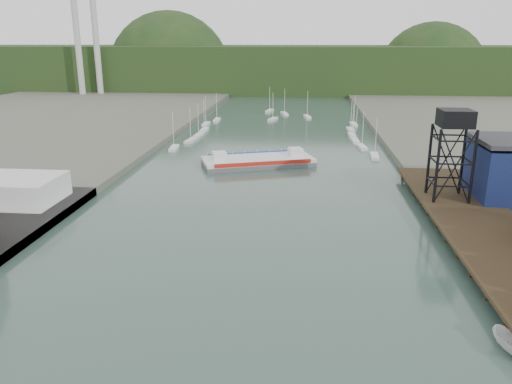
# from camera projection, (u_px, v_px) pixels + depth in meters

# --- Properties ---
(east_pier) EXTENTS (14.00, 70.00, 2.45)m
(east_pier) POSITION_uv_depth(u_px,v_px,m) (481.00, 225.00, 78.30)
(east_pier) COLOR black
(east_pier) RESTS_ON ground
(white_shed) EXTENTS (18.00, 12.00, 4.50)m
(white_shed) POSITION_uv_depth(u_px,v_px,m) (8.00, 189.00, 89.90)
(white_shed) COLOR silver
(white_shed) RESTS_ON west_quay
(lift_tower) EXTENTS (6.50, 6.50, 16.00)m
(lift_tower) POSITION_uv_depth(u_px,v_px,m) (455.00, 124.00, 86.83)
(lift_tower) COLOR black
(lift_tower) RESTS_ON east_pier
(marina_sailboats) EXTENTS (57.71, 92.65, 0.90)m
(marina_sailboats) POSITION_uv_depth(u_px,v_px,m) (278.00, 129.00, 171.09)
(marina_sailboats) COLOR silver
(marina_sailboats) RESTS_ON ground
(smokestacks) EXTENTS (11.20, 8.20, 60.00)m
(smokestacks) POSITION_uv_depth(u_px,v_px,m) (87.00, 39.00, 261.63)
(smokestacks) COLOR #AFAFA9
(smokestacks) RESTS_ON ground
(distant_hills) EXTENTS (500.00, 120.00, 80.00)m
(distant_hills) POSITION_uv_depth(u_px,v_px,m) (286.00, 71.00, 323.57)
(distant_hills) COLOR black
(distant_hills) RESTS_ON ground
(chain_ferry) EXTENTS (28.83, 18.98, 3.86)m
(chain_ferry) POSITION_uv_depth(u_px,v_px,m) (258.00, 161.00, 122.87)
(chain_ferry) COLOR #525254
(chain_ferry) RESTS_ON ground
(motorboat) EXTENTS (3.36, 5.65, 2.05)m
(motorboat) POSITION_uv_depth(u_px,v_px,m) (512.00, 345.00, 48.86)
(motorboat) COLOR silver
(motorboat) RESTS_ON ground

